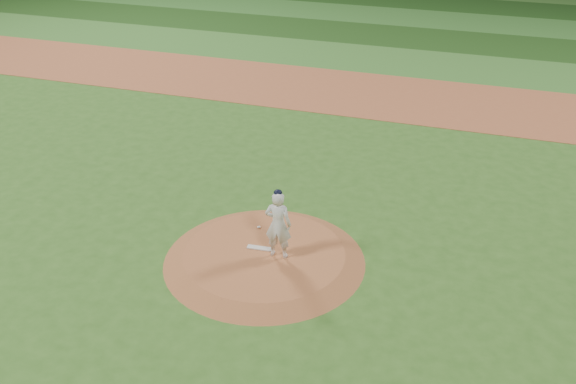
% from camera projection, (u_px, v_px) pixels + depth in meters
% --- Properties ---
extents(ground, '(120.00, 120.00, 0.00)m').
position_uv_depth(ground, '(265.00, 260.00, 17.53)').
color(ground, '#32601F').
rests_on(ground, ground).
extents(infield_dirt_band, '(70.00, 6.00, 0.02)m').
position_uv_depth(infield_dirt_band, '(372.00, 95.00, 29.19)').
color(infield_dirt_band, '#A05531').
rests_on(infield_dirt_band, ground).
extents(outfield_stripe_0, '(70.00, 5.00, 0.02)m').
position_uv_depth(outfield_stripe_0, '(394.00, 61.00, 33.78)').
color(outfield_stripe_0, '#367129').
rests_on(outfield_stripe_0, ground).
extents(outfield_stripe_1, '(70.00, 5.00, 0.02)m').
position_uv_depth(outfield_stripe_1, '(410.00, 37.00, 37.94)').
color(outfield_stripe_1, '#1C4115').
rests_on(outfield_stripe_1, ground).
extents(outfield_stripe_2, '(70.00, 5.00, 0.02)m').
position_uv_depth(outfield_stripe_2, '(422.00, 18.00, 42.11)').
color(outfield_stripe_2, '#306B26').
rests_on(outfield_stripe_2, ground).
extents(outfield_stripe_3, '(70.00, 5.00, 0.02)m').
position_uv_depth(outfield_stripe_3, '(432.00, 3.00, 46.28)').
color(outfield_stripe_3, '#193F14').
rests_on(outfield_stripe_3, ground).
extents(pitchers_mound, '(5.50, 5.50, 0.25)m').
position_uv_depth(pitchers_mound, '(265.00, 256.00, 17.47)').
color(pitchers_mound, '#A35B32').
rests_on(pitchers_mound, ground).
extents(pitching_rubber, '(0.70, 0.23, 0.03)m').
position_uv_depth(pitching_rubber, '(259.00, 248.00, 17.58)').
color(pitching_rubber, silver).
rests_on(pitching_rubber, pitchers_mound).
extents(rosin_bag, '(0.10, 0.10, 0.06)m').
position_uv_depth(rosin_bag, '(259.00, 227.00, 18.52)').
color(rosin_bag, white).
rests_on(rosin_bag, pitchers_mound).
extents(pitcher_on_mound, '(0.74, 0.51, 2.01)m').
position_uv_depth(pitcher_on_mound, '(278.00, 224.00, 16.82)').
color(pitcher_on_mound, silver).
rests_on(pitcher_on_mound, pitchers_mound).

